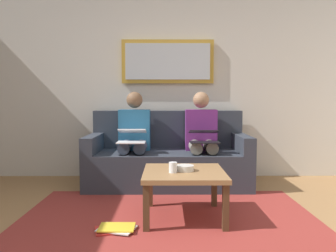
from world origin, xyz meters
TOP-DOWN VIEW (x-y plane):
  - wall_rear at (0.00, -2.60)m, footprint 6.00×0.12m
  - area_rug at (0.00, -0.85)m, footprint 2.60×1.80m
  - couch at (0.00, -2.12)m, footprint 1.92×0.90m
  - framed_mirror at (0.00, -2.51)m, footprint 1.22×0.05m
  - coffee_table at (-0.14, -0.90)m, footprint 0.70×0.70m
  - cup at (-0.04, -0.83)m, footprint 0.07×0.07m
  - bowl at (-0.14, -0.90)m, footprint 0.16×0.16m
  - person_left at (-0.41, -2.05)m, footprint 0.38×0.58m
  - laptop_black at (-0.41, -1.80)m, footprint 0.33×0.33m
  - person_right at (0.41, -2.05)m, footprint 0.38×0.58m
  - laptop_white at (0.41, -1.81)m, footprint 0.32×0.36m
  - magazine_stack at (0.42, -0.60)m, footprint 0.35×0.28m

SIDE VIEW (x-z plane):
  - area_rug at x=0.00m, z-range 0.00..0.01m
  - magazine_stack at x=0.42m, z-range 0.00..0.04m
  - couch at x=0.00m, z-range -0.14..0.76m
  - coffee_table at x=-0.14m, z-range 0.15..0.57m
  - bowl at x=-0.14m, z-range 0.42..0.47m
  - cup at x=-0.04m, z-range 0.42..0.51m
  - person_left at x=-0.41m, z-range 0.04..1.18m
  - person_right at x=0.41m, z-range 0.04..1.18m
  - laptop_black at x=-0.41m, z-range 0.56..0.70m
  - laptop_white at x=0.41m, z-range 0.55..0.71m
  - wall_rear at x=0.00m, z-range 0.00..2.60m
  - framed_mirror at x=0.00m, z-range 1.26..1.84m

